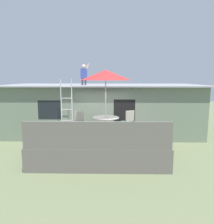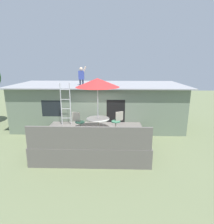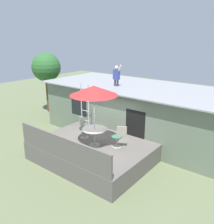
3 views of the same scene
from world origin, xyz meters
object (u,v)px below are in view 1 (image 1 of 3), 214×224
Objects in this scene: patio_umbrella at (106,75)px; step_ladder at (67,104)px; patio_table at (106,121)px; person_figure at (84,73)px; patio_chair_left at (82,123)px; patio_chair_right at (127,122)px.

step_ladder is at bearing 143.06° from patio_umbrella.
step_ladder reaches higher than patio_table.
step_ladder is at bearing -107.62° from person_figure.
patio_table is 1.13× the size of patio_chair_left.
person_figure reaches higher than patio_chair_left.
patio_umbrella is at bearing -36.94° from step_ladder.
person_figure is 3.94m from patio_chair_right.
patio_table is 2.28m from step_ladder.
patio_table is at bearing -36.94° from step_ladder.
patio_chair_right reaches higher than patio_table.
patio_chair_right is at bearing -52.12° from person_figure.
patio_table is 1.13× the size of patio_chair_right.
patio_umbrella is 2.55m from step_ladder.
step_ladder is at bearing 143.06° from patio_table.
patio_umbrella reaches higher than patio_chair_right.
patio_chair_right is at bearing 29.40° from patio_umbrella.
person_figure reaches higher than patio_umbrella.
patio_chair_left is at bearing -50.44° from step_ladder.
patio_umbrella is 2.76× the size of patio_chair_left.
patio_table is at bearing 26.57° from patio_umbrella.
patio_umbrella is at bearing 0.00° from patio_chair_left.
patio_table is 0.94× the size of person_figure.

